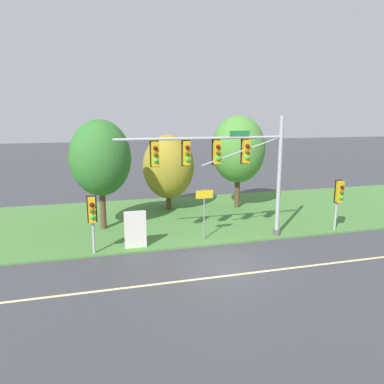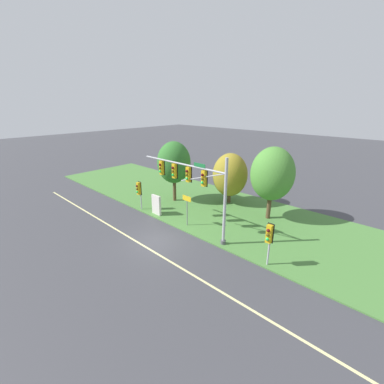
{
  "view_description": "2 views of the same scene",
  "coord_description": "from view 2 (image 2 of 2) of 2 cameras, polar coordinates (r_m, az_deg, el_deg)",
  "views": [
    {
      "loc": [
        -5.75,
        -15.25,
        6.84
      ],
      "look_at": [
        -0.59,
        3.54,
        2.74
      ],
      "focal_mm": 35.0,
      "sensor_mm": 36.0,
      "label": 1
    },
    {
      "loc": [
        14.22,
        -11.08,
        10.25
      ],
      "look_at": [
        0.41,
        3.65,
        3.2
      ],
      "focal_mm": 24.0,
      "sensor_mm": 36.0,
      "label": 2
    }
  ],
  "objects": [
    {
      "name": "info_kiosk",
      "position": [
        24.64,
        -7.91,
        -2.87
      ],
      "size": [
        1.1,
        0.24,
        1.9
      ],
      "color": "beige",
      "rests_on": "grass_verge"
    },
    {
      "name": "tree_nearest_road",
      "position": [
        27.04,
        -4.04,
        6.53
      ],
      "size": [
        3.51,
        3.51,
        6.43
      ],
      "color": "#4C3823",
      "rests_on": "grass_verge"
    },
    {
      "name": "lane_stripe",
      "position": [
        20.12,
        -10.58,
        -11.72
      ],
      "size": [
        36.0,
        0.16,
        0.01
      ],
      "primitive_type": "cube",
      "color": "beige",
      "rests_on": "ground"
    },
    {
      "name": "grass_verge",
      "position": [
        26.07,
        6.28,
        -3.89
      ],
      "size": [
        48.0,
        11.5,
        0.1
      ],
      "primitive_type": "cube",
      "color": "#477A38",
      "rests_on": "ground"
    },
    {
      "name": "route_sign_post",
      "position": [
        21.89,
        -1.13,
        -3.01
      ],
      "size": [
        0.96,
        0.08,
        2.78
      ],
      "color": "slate",
      "rests_on": "grass_verge"
    },
    {
      "name": "pedestrian_signal_near_kerb",
      "position": [
        17.13,
        16.76,
        -9.38
      ],
      "size": [
        0.46,
        0.55,
        3.02
      ],
      "color": "#9EA0A5",
      "rests_on": "grass_verge"
    },
    {
      "name": "tree_left_of_mast",
      "position": [
        26.9,
        8.45,
        3.78
      ],
      "size": [
        3.6,
        3.6,
        5.32
      ],
      "color": "#4C3823",
      "rests_on": "grass_verge"
    },
    {
      "name": "pedestrian_signal_further_along",
      "position": [
        25.58,
        -11.71,
        0.44
      ],
      "size": [
        0.46,
        0.55,
        2.9
      ],
      "color": "#9EA0A5",
      "rests_on": "grass_verge"
    },
    {
      "name": "traffic_signal_mast",
      "position": [
        20.08,
        0.31,
        2.45
      ],
      "size": [
        9.09,
        0.49,
        6.63
      ],
      "color": "#9EA0A5",
      "rests_on": "grass_verge"
    },
    {
      "name": "tree_behind_signpost",
      "position": [
        23.62,
        17.42,
        3.82
      ],
      "size": [
        3.82,
        3.82,
        6.62
      ],
      "color": "#4C3823",
      "rests_on": "grass_verge"
    },
    {
      "name": "ground_plane",
      "position": [
        20.74,
        -7.88,
        -10.57
      ],
      "size": [
        160.0,
        160.0,
        0.0
      ],
      "primitive_type": "plane",
      "color": "#3D3D42"
    }
  ]
}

